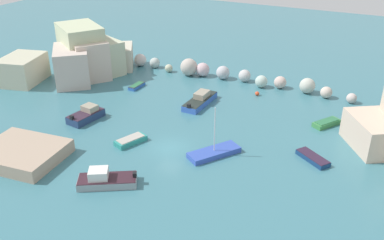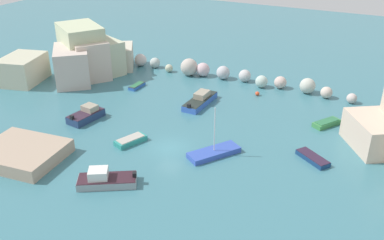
{
  "view_description": "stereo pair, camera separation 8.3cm",
  "coord_description": "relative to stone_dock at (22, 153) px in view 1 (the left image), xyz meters",
  "views": [
    {
      "loc": [
        20.51,
        -35.15,
        23.62
      ],
      "look_at": [
        0.0,
        5.49,
        1.0
      ],
      "focal_mm": 39.73,
      "sensor_mm": 36.0,
      "label": 1
    },
    {
      "loc": [
        20.59,
        -35.12,
        23.62
      ],
      "look_at": [
        0.0,
        5.49,
        1.0
      ],
      "focal_mm": 39.73,
      "sensor_mm": 36.0,
      "label": 2
    }
  ],
  "objects": [
    {
      "name": "moored_boat_8",
      "position": [
        27.33,
        13.53,
        -0.43
      ],
      "size": [
        3.94,
        3.32,
        0.55
      ],
      "rotation": [
        0.0,
        0.0,
        5.68
      ],
      "color": "navy",
      "rests_on": "cove_water"
    },
    {
      "name": "moored_boat_5",
      "position": [
        17.65,
        9.85,
        -0.39
      ],
      "size": [
        4.84,
        5.89,
        5.57
      ],
      "rotation": [
        0.0,
        0.0,
        0.99
      ],
      "color": "#3351B7",
      "rests_on": "cove_water"
    },
    {
      "name": "moored_boat_0",
      "position": [
        10.52,
        21.2,
        -0.14
      ],
      "size": [
        2.2,
        6.71,
        1.59
      ],
      "rotation": [
        0.0,
        0.0,
        1.56
      ],
      "color": "blue",
      "rests_on": "cove_water"
    },
    {
      "name": "channel_buoy",
      "position": [
        16.46,
        27.44,
        -0.4
      ],
      "size": [
        0.61,
        0.61,
        0.61
      ],
      "primitive_type": "sphere",
      "color": "#E04C28",
      "rests_on": "cove_water"
    },
    {
      "name": "moored_boat_4",
      "position": [
        -4.42,
        0.85,
        -0.45
      ],
      "size": [
        2.04,
        4.22,
        0.53
      ],
      "rotation": [
        0.0,
        0.0,
        1.41
      ],
      "color": "#BE3E36",
      "rests_on": "cove_water"
    },
    {
      "name": "cliff_headland_left",
      "position": [
        -10.93,
        22.94,
        2.17
      ],
      "size": [
        15.96,
        19.55,
        7.85
      ],
      "color": "beige",
      "rests_on": "ground"
    },
    {
      "name": "stone_dock",
      "position": [
        0.0,
        0.0,
        0.0
      ],
      "size": [
        9.0,
        7.79,
        1.42
      ],
      "primitive_type": "cube",
      "rotation": [
        0.0,
        0.0,
        0.11
      ],
      "color": "tan",
      "rests_on": "ground"
    },
    {
      "name": "cove_water",
      "position": [
        12.65,
        9.02,
        -0.71
      ],
      "size": [
        160.0,
        160.0,
        0.0
      ],
      "primitive_type": "plane",
      "color": "teal",
      "rests_on": "ground"
    },
    {
      "name": "moored_boat_2",
      "position": [
        10.67,
        0.17,
        -0.12
      ],
      "size": [
        5.85,
        4.69,
        1.73
      ],
      "rotation": [
        0.0,
        0.0,
        3.69
      ],
      "color": "#8C979D",
      "rests_on": "cove_water"
    },
    {
      "name": "moored_boat_6",
      "position": [
        -0.11,
        10.51,
        -0.08
      ],
      "size": [
        2.79,
        4.84,
        1.7
      ],
      "rotation": [
        0.0,
        0.0,
        1.44
      ],
      "color": "navy",
      "rests_on": "cove_water"
    },
    {
      "name": "moored_boat_1",
      "position": [
        27.03,
        22.39,
        -0.39
      ],
      "size": [
        3.08,
        3.78,
        0.65
      ],
      "rotation": [
        0.0,
        0.0,
        4.15
      ],
      "color": "#3D8546",
      "rests_on": "cove_water"
    },
    {
      "name": "rock_breakwater",
      "position": [
        9.86,
        31.01,
        0.34
      ],
      "size": [
        35.7,
        3.68,
        2.71
      ],
      "color": "beige",
      "rests_on": "ground"
    },
    {
      "name": "moored_boat_7",
      "position": [
        8.19,
        8.01,
        -0.39
      ],
      "size": [
        2.71,
        3.9,
        0.65
      ],
      "rotation": [
        0.0,
        0.0,
        1.21
      ],
      "color": "teal",
      "rests_on": "cove_water"
    },
    {
      "name": "moored_boat_3",
      "position": [
        -0.41,
        22.28,
        -0.44
      ],
      "size": [
        1.1,
        3.02,
        0.52
      ],
      "rotation": [
        0.0,
        0.0,
        4.7
      ],
      "color": "#2D5EB3",
      "rests_on": "cove_water"
    }
  ]
}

